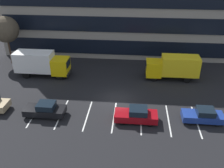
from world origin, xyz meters
TOP-DOWN VIEW (x-y plane):
  - ground_plane at (0.00, 0.00)m, footprint 120.00×120.00m
  - lot_markings at (0.00, -3.55)m, footprint 16.94×5.40m
  - box_truck_yellow_all at (7.00, 6.00)m, footprint 6.98×2.31m
  - box_truck_yellow at (-10.72, 5.27)m, footprint 7.36×2.44m
  - sedan_maroon at (2.29, -4.03)m, footprint 4.31×1.80m
  - sedan_black at (-7.15, -3.97)m, footprint 4.23×1.77m
  - sedan_navy at (8.97, -3.42)m, footprint 4.08×1.71m
  - bare_tree at (-17.00, 9.19)m, footprint 3.82×3.82m

SIDE VIEW (x-z plane):
  - ground_plane at x=0.00m, z-range 0.00..0.00m
  - lot_markings at x=0.00m, z-range 0.00..0.01m
  - sedan_navy at x=8.97m, z-range -0.04..1.42m
  - sedan_black at x=-7.15m, z-range -0.04..1.47m
  - sedan_maroon at x=2.29m, z-range -0.04..1.50m
  - box_truck_yellow_all at x=7.00m, z-range 0.20..3.44m
  - box_truck_yellow at x=-10.72m, z-range 0.21..3.63m
  - bare_tree at x=-17.00m, z-range 1.65..8.82m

